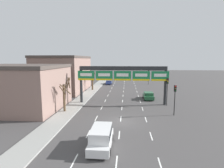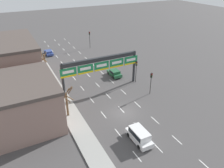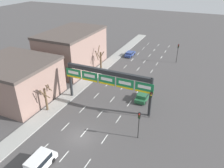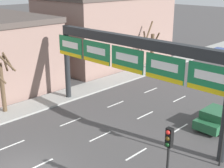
# 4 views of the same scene
# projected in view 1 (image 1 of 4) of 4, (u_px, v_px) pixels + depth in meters

# --- Properties ---
(ground_plane) EXTENTS (220.00, 220.00, 0.00)m
(ground_plane) POSITION_uv_depth(u_px,v_px,m) (121.00, 122.00, 22.23)
(ground_plane) COLOR #474444
(sidewalk_left) EXTENTS (2.80, 110.00, 0.15)m
(sidewalk_left) POSITION_uv_depth(u_px,v_px,m) (60.00, 119.00, 22.88)
(sidewalk_left) COLOR #999993
(sidewalk_left) RESTS_ON ground_plane
(lane_dashes) EXTENTS (6.72, 67.00, 0.01)m
(lane_dashes) POSITION_uv_depth(u_px,v_px,m) (123.00, 98.00, 35.55)
(lane_dashes) COLOR white
(lane_dashes) RESTS_ON ground_plane
(sign_gantry) EXTENTS (15.71, 0.70, 6.67)m
(sign_gantry) POSITION_uv_depth(u_px,v_px,m) (123.00, 74.00, 30.33)
(sign_gantry) COLOR #232628
(sign_gantry) RESTS_ON ground_plane
(building_near) EXTENTS (13.34, 11.98, 7.01)m
(building_near) POSITION_uv_depth(u_px,v_px,m) (20.00, 87.00, 27.92)
(building_near) COLOR gray
(building_near) RESTS_ON ground_plane
(building_far) EXTENTS (10.27, 16.25, 8.65)m
(building_far) POSITION_uv_depth(u_px,v_px,m) (64.00, 73.00, 43.69)
(building_far) COLOR gray
(building_far) RESTS_ON ground_plane
(car_green) EXTENTS (1.90, 3.96, 1.42)m
(car_green) POSITION_uv_depth(u_px,v_px,m) (148.00, 95.00, 34.61)
(car_green) COLOR #235B38
(car_green) RESTS_ON ground_plane
(car_blue) EXTENTS (1.82, 4.18, 1.24)m
(car_blue) POSITION_uv_depth(u_px,v_px,m) (109.00, 82.00, 55.50)
(car_blue) COLOR navy
(car_blue) RESTS_ON ground_plane
(suv_white) EXTENTS (1.90, 4.50, 1.85)m
(suv_white) POSITION_uv_depth(u_px,v_px,m) (101.00, 136.00, 15.59)
(suv_white) COLOR silver
(suv_white) RESTS_ON ground_plane
(traffic_light_near_gantry) EXTENTS (0.30, 0.35, 4.31)m
(traffic_light_near_gantry) POSITION_uv_depth(u_px,v_px,m) (175.00, 94.00, 24.29)
(traffic_light_near_gantry) COLOR black
(traffic_light_near_gantry) RESTS_ON ground_plane
(traffic_light_mid_block) EXTENTS (0.30, 0.35, 4.68)m
(traffic_light_mid_block) POSITION_uv_depth(u_px,v_px,m) (167.00, 86.00, 29.46)
(traffic_light_mid_block) COLOR black
(traffic_light_mid_block) RESTS_ON ground_plane
(traffic_light_far_end) EXTENTS (0.30, 0.35, 4.84)m
(traffic_light_far_end) POSITION_uv_depth(u_px,v_px,m) (149.00, 74.00, 54.32)
(traffic_light_far_end) COLOR black
(traffic_light_far_end) RESTS_ON ground_plane
(tree_bare_closest) EXTENTS (2.13, 2.15, 5.55)m
(tree_bare_closest) POSITION_uv_depth(u_px,v_px,m) (92.00, 80.00, 44.30)
(tree_bare_closest) COLOR brown
(tree_bare_closest) RESTS_ON sidewalk_left
(tree_bare_second) EXTENTS (1.69, 2.25, 5.18)m
(tree_bare_second) POSITION_uv_depth(u_px,v_px,m) (65.00, 94.00, 25.81)
(tree_bare_second) COLOR brown
(tree_bare_second) RESTS_ON sidewalk_left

